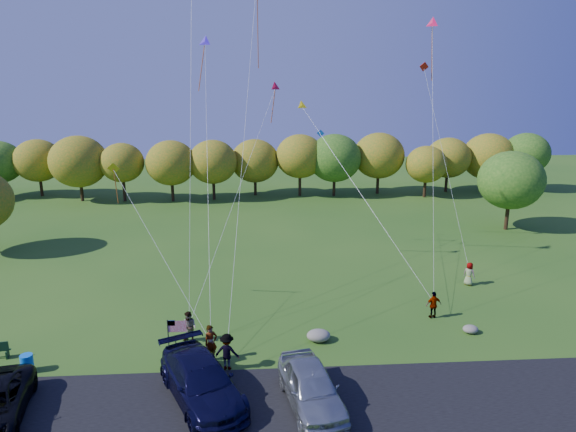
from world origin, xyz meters
name	(u,v)px	position (x,y,z in m)	size (l,w,h in m)	color
ground	(253,359)	(0.00, 0.00, 0.00)	(140.00, 140.00, 0.00)	#275317
asphalt_lane	(253,407)	(0.00, -4.00, 0.03)	(44.00, 6.00, 0.06)	black
treeline	(272,160)	(2.30, 36.22, 4.74)	(76.32, 27.64, 8.16)	#352213
minivan_navy	(201,381)	(-2.25, -3.29, 0.96)	(2.52, 6.19, 1.80)	black
minivan_silver	(311,387)	(2.52, -4.03, 0.95)	(2.11, 5.23, 1.78)	#9A9FA4
flyer_a	(211,343)	(-2.10, 0.10, 0.95)	(0.69, 0.45, 1.89)	#4C4C59
flyer_b	(189,327)	(-3.41, 2.03, 0.88)	(0.85, 0.66, 1.75)	#4C4C59
flyer_c	(227,352)	(-1.24, -0.80, 0.93)	(1.21, 0.69, 1.87)	#4C4C59
flyer_d	(434,305)	(10.71, 4.04, 0.83)	(0.97, 0.40, 1.66)	#4C4C59
flyer_e	(469,274)	(14.89, 8.86, 0.81)	(0.80, 0.52, 1.63)	#4C4C59
trash_barrel	(27,363)	(-10.93, -0.39, 0.44)	(0.59, 0.59, 0.89)	blue
flag_assembly	(174,332)	(-3.83, -0.36, 1.88)	(0.93, 0.60, 2.50)	black
boulder_near	(319,336)	(3.55, 1.69, 0.32)	(1.29, 1.01, 0.65)	gray
boulder_far	(470,329)	(12.17, 2.05, 0.22)	(0.86, 0.72, 0.45)	gray
kites_aloft	(269,14)	(1.34, 12.81, 17.95)	(20.43, 12.44, 16.98)	#FD1C82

